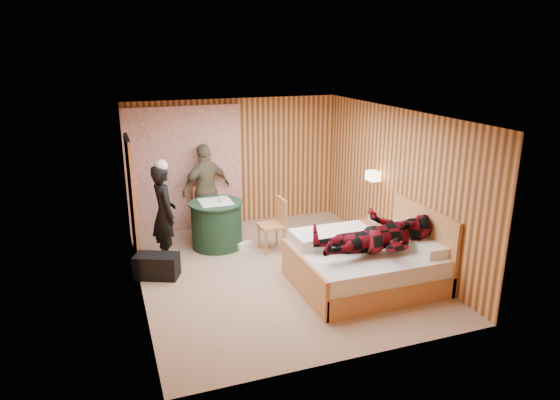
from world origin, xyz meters
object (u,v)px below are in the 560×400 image
object	(u,v)px
bed	(367,263)
chair_near	(276,220)
nightstand	(374,236)
duffel_bag	(157,266)
round_table	(217,224)
woman_standing	(164,214)
man_on_bed	(379,226)
wall_lamp	(373,176)
man_at_table	(206,189)
chair_far	(206,206)

from	to	relation	value
bed	chair_near	world-z (taller)	bed
nightstand	duffel_bag	bearing A→B (deg)	177.22
bed	nightstand	size ratio (longest dim) A/B	3.93
round_table	chair_near	distance (m)	1.07
nightstand	woman_standing	distance (m)	3.61
round_table	man_on_bed	world-z (taller)	man_on_bed
bed	duffel_bag	size ratio (longest dim) A/B	3.14
wall_lamp	chair_near	xyz separation A→B (m)	(-1.65, 0.41, -0.75)
man_at_table	man_on_bed	world-z (taller)	man_on_bed
round_table	man_on_bed	xyz separation A→B (m)	(1.82, -2.44, 0.57)
round_table	wall_lamp	bearing A→B (deg)	-19.17
bed	chair_far	bearing A→B (deg)	121.56
chair_near	chair_far	bearing A→B (deg)	-145.07
man_at_table	man_on_bed	distance (m)	3.71
chair_far	duffel_bag	size ratio (longest dim) A/B	1.41
round_table	chair_far	xyz separation A→B (m)	(-0.02, 0.74, 0.11)
wall_lamp	woman_standing	xyz separation A→B (m)	(-3.52, 0.58, -0.48)
chair_far	man_on_bed	xyz separation A→B (m)	(1.84, -3.18, 0.45)
round_table	chair_near	bearing A→B (deg)	-27.49
chair_near	woman_standing	xyz separation A→B (m)	(-1.87, 0.17, 0.28)
chair_near	man_at_table	xyz separation A→B (m)	(-0.94, 1.29, 0.32)
chair_near	woman_standing	world-z (taller)	woman_standing
round_table	woman_standing	world-z (taller)	woman_standing
chair_far	woman_standing	size ratio (longest dim) A/B	0.57
round_table	duffel_bag	world-z (taller)	round_table
nightstand	bed	bearing A→B (deg)	-124.51
bed	chair_near	bearing A→B (deg)	116.26
wall_lamp	man_on_bed	bearing A→B (deg)	-116.73
woman_standing	man_on_bed	bearing A→B (deg)	-136.74
man_at_table	wall_lamp	bearing A→B (deg)	127.24
chair_near	man_on_bed	size ratio (longest dim) A/B	0.53
nightstand	chair_near	size ratio (longest dim) A/B	0.56
nightstand	man_on_bed	xyz separation A→B (m)	(-0.73, -1.33, 0.73)
duffel_bag	woman_standing	xyz separation A→B (m)	(0.23, 0.60, 0.64)
man_at_table	man_on_bed	xyz separation A→B (m)	(1.82, -3.23, 0.13)
chair_far	man_on_bed	size ratio (longest dim) A/B	0.53
woman_standing	man_on_bed	distance (m)	3.47
wall_lamp	nightstand	bearing A→B (deg)	-102.00
wall_lamp	man_at_table	size ratio (longest dim) A/B	0.15
wall_lamp	woman_standing	world-z (taller)	woman_standing
round_table	duffel_bag	bearing A→B (deg)	-141.55
round_table	duffel_bag	xyz separation A→B (m)	(-1.16, -0.92, -0.24)
chair_far	man_at_table	distance (m)	0.33
man_at_table	round_table	bearing A→B (deg)	70.48
wall_lamp	woman_standing	size ratio (longest dim) A/B	0.16
wall_lamp	round_table	bearing A→B (deg)	160.83
man_on_bed	wall_lamp	bearing A→B (deg)	63.27
chair_near	duffel_bag	xyz separation A→B (m)	(-2.10, -0.43, -0.36)
bed	man_at_table	bearing A→B (deg)	120.76
nightstand	chair_far	xyz separation A→B (m)	(-2.57, 1.85, 0.28)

